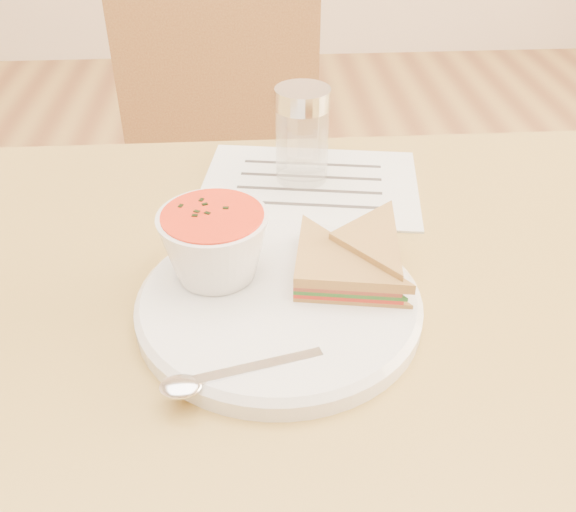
{
  "coord_description": "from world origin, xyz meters",
  "views": [
    {
      "loc": [
        -0.02,
        -0.49,
        1.15
      ],
      "look_at": [
        0.02,
        -0.01,
        0.8
      ],
      "focal_mm": 40.0,
      "sensor_mm": 36.0,
      "label": 1
    }
  ],
  "objects_px": {
    "soup_bowl": "(215,248)",
    "chair_far": "(229,229)",
    "plate": "(279,305)",
    "condiment_shaker": "(302,136)"
  },
  "relations": [
    {
      "from": "chair_far",
      "to": "soup_bowl",
      "type": "bearing_deg",
      "value": 88.11
    },
    {
      "from": "soup_bowl",
      "to": "chair_far",
      "type": "bearing_deg",
      "value": 90.97
    },
    {
      "from": "chair_far",
      "to": "condiment_shaker",
      "type": "distance_m",
      "value": 0.51
    },
    {
      "from": "plate",
      "to": "soup_bowl",
      "type": "height_order",
      "value": "soup_bowl"
    },
    {
      "from": "chair_far",
      "to": "soup_bowl",
      "type": "xyz_separation_m",
      "value": [
        0.01,
        -0.57,
        0.35
      ]
    },
    {
      "from": "chair_far",
      "to": "soup_bowl",
      "type": "distance_m",
      "value": 0.67
    },
    {
      "from": "plate",
      "to": "condiment_shaker",
      "type": "xyz_separation_m",
      "value": [
        0.04,
        0.26,
        0.05
      ]
    },
    {
      "from": "chair_far",
      "to": "plate",
      "type": "relative_size",
      "value": 3.36
    },
    {
      "from": "condiment_shaker",
      "to": "plate",
      "type": "bearing_deg",
      "value": -99.62
    },
    {
      "from": "plate",
      "to": "condiment_shaker",
      "type": "relative_size",
      "value": 2.21
    }
  ]
}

